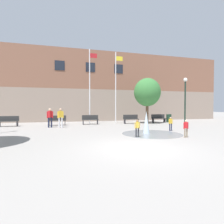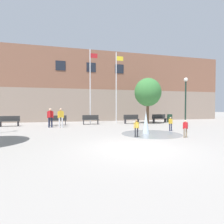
# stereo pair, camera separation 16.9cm
# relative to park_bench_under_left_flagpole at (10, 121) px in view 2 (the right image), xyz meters

# --- Properties ---
(ground_plane) EXTENTS (100.00, 100.00, 0.00)m
(ground_plane) POSITION_rel_park_bench_under_left_flagpole_xyz_m (7.69, -10.30, -0.48)
(ground_plane) COLOR gray
(library_building) EXTENTS (36.00, 6.05, 8.56)m
(library_building) POSITION_rel_park_bench_under_left_flagpole_xyz_m (7.69, 6.89, 3.80)
(library_building) COLOR gray
(library_building) RESTS_ON ground
(splash_fountain) EXTENTS (3.76, 3.76, 1.42)m
(splash_fountain) POSITION_rel_park_bench_under_left_flagpole_xyz_m (9.93, -6.76, 0.01)
(splash_fountain) COLOR gray
(splash_fountain) RESTS_ON ground
(park_bench_under_left_flagpole) EXTENTS (1.60, 0.44, 0.91)m
(park_bench_under_left_flagpole) POSITION_rel_park_bench_under_left_flagpole_xyz_m (0.00, 0.00, 0.00)
(park_bench_under_left_flagpole) COLOR #28282D
(park_bench_under_left_flagpole) RESTS_ON ground
(park_bench_center) EXTENTS (1.60, 0.44, 0.91)m
(park_bench_center) POSITION_rel_park_bench_under_left_flagpole_xyz_m (4.05, -0.10, 0.00)
(park_bench_center) COLOR #28282D
(park_bench_center) RESTS_ON ground
(park_bench_under_right_flagpole) EXTENTS (1.60, 0.44, 0.91)m
(park_bench_under_right_flagpole) POSITION_rel_park_bench_under_left_flagpole_xyz_m (7.14, 0.07, 0.00)
(park_bench_under_right_flagpole) COLOR #28282D
(park_bench_under_right_flagpole) RESTS_ON ground
(park_bench_near_trashcan) EXTENTS (1.60, 0.44, 0.91)m
(park_bench_near_trashcan) POSITION_rel_park_bench_under_left_flagpole_xyz_m (11.33, -0.09, 0.00)
(park_bench_near_trashcan) COLOR #28282D
(park_bench_near_trashcan) RESTS_ON ground
(park_bench_far_right) EXTENTS (1.60, 0.44, 0.91)m
(park_bench_far_right) POSITION_rel_park_bench_under_left_flagpole_xyz_m (14.65, 0.18, 0.00)
(park_bench_far_right) COLOR #28282D
(park_bench_far_right) RESTS_ON ground
(adult_in_red) EXTENTS (0.50, 0.33, 1.59)m
(adult_in_red) POSITION_rel_park_bench_under_left_flagpole_xyz_m (4.41, -2.00, 0.45)
(adult_in_red) COLOR silver
(adult_in_red) RESTS_ON ground
(child_with_pink_shirt) EXTENTS (0.31, 0.24, 0.99)m
(child_with_pink_shirt) POSITION_rel_park_bench_under_left_flagpole_xyz_m (11.27, -8.71, 0.10)
(child_with_pink_shirt) COLOR #89755B
(child_with_pink_shirt) RESTS_ON ground
(child_in_fountain) EXTENTS (0.31, 0.15, 0.99)m
(child_in_fountain) POSITION_rel_park_bench_under_left_flagpole_xyz_m (12.06, -6.04, 0.10)
(child_in_fountain) COLOR #1E233D
(child_in_fountain) RESTS_ON ground
(teen_by_trashcan) EXTENTS (0.50, 0.39, 1.59)m
(teen_by_trashcan) POSITION_rel_park_bench_under_left_flagpole_xyz_m (3.56, -1.75, 0.45)
(teen_by_trashcan) COLOR #1E233D
(teen_by_trashcan) RESTS_ON ground
(child_running) EXTENTS (0.31, 0.23, 0.99)m
(child_running) POSITION_rel_park_bench_under_left_flagpole_xyz_m (8.72, -7.88, 0.10)
(child_running) COLOR #28282D
(child_running) RESTS_ON ground
(flagpole_left) EXTENTS (0.80, 0.10, 7.49)m
(flagpole_left) POSITION_rel_park_bench_under_left_flagpole_xyz_m (7.19, 0.57, 3.51)
(flagpole_left) COLOR silver
(flagpole_left) RESTS_ON ground
(flagpole_right) EXTENTS (0.80, 0.10, 7.39)m
(flagpole_right) POSITION_rel_park_bench_under_left_flagpole_xyz_m (9.91, 0.57, 3.46)
(flagpole_right) COLOR silver
(flagpole_right) RESTS_ON ground
(lamp_post_right_lane) EXTENTS (0.32, 0.32, 4.11)m
(lamp_post_right_lane) POSITION_rel_park_bench_under_left_flagpole_xyz_m (14.40, -4.53, 2.19)
(lamp_post_right_lane) COLOR #192D23
(lamp_post_right_lane) RESTS_ON ground
(trash_can) EXTENTS (0.56, 0.56, 0.90)m
(trash_can) POSITION_rel_park_bench_under_left_flagpole_xyz_m (16.00, 0.29, -0.03)
(trash_can) COLOR #193323
(trash_can) RESTS_ON ground
(street_tree_near_building) EXTENTS (2.72, 2.72, 4.67)m
(street_tree_near_building) POSITION_rel_park_bench_under_left_flagpole_xyz_m (12.93, -0.53, 2.73)
(street_tree_near_building) COLOR brown
(street_tree_near_building) RESTS_ON ground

